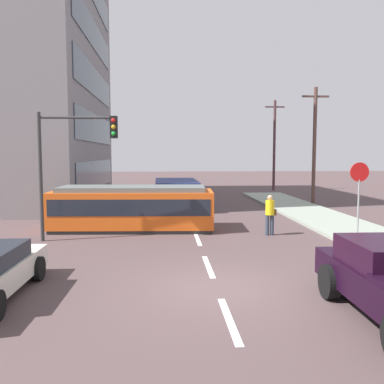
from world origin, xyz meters
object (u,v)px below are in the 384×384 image
stop_sign (359,183)px  utility_pole_far (274,144)px  city_bus (176,192)px  pedestrian_crossing (270,213)px  traffic_light_mast (72,151)px  utility_pole_mid (314,144)px  streetcar_tram (133,207)px

stop_sign → utility_pole_far: 22.12m
utility_pole_far → city_bus: bearing=-127.1°
pedestrian_crossing → traffic_light_mast: traffic_light_mast is taller
stop_sign → utility_pole_mid: bearing=78.6°
streetcar_tram → traffic_light_mast: bearing=-132.8°
city_bus → pedestrian_crossing: city_bus is taller
pedestrian_crossing → stop_sign: (3.34, -0.83, 1.25)m
traffic_light_mast → utility_pole_mid: size_ratio=0.64×
pedestrian_crossing → stop_sign: size_ratio=0.58×
stop_sign → utility_pole_mid: size_ratio=0.37×
streetcar_tram → city_bus: size_ratio=1.36×
traffic_light_mast → pedestrian_crossing: bearing=4.2°
streetcar_tram → utility_pole_mid: (11.35, 8.67, 3.04)m
stop_sign → traffic_light_mast: size_ratio=0.59×
streetcar_tram → traffic_light_mast: (-2.10, -2.27, 2.47)m
pedestrian_crossing → city_bus: bearing=112.7°
city_bus → utility_pole_mid: bearing=10.5°
utility_pole_far → streetcar_tram: bearing=-120.7°
traffic_light_mast → stop_sign: bearing=-1.3°
city_bus → stop_sign: size_ratio=1.83×
streetcar_tram → stop_sign: stop_sign is taller
streetcar_tram → pedestrian_crossing: 5.99m
stop_sign → utility_pole_far: size_ratio=0.35×
streetcar_tram → utility_pole_mid: 14.60m
pedestrian_crossing → traffic_light_mast: 8.26m
city_bus → utility_pole_mid: 9.86m
city_bus → traffic_light_mast: (-4.22, -9.23, 2.46)m
city_bus → utility_pole_mid: (9.23, 1.71, 3.03)m
streetcar_tram → utility_pole_far: (11.51, 19.36, 3.30)m
stop_sign → utility_pole_mid: (2.27, 11.20, 1.84)m
traffic_light_mast → utility_pole_far: utility_pole_far is taller
stop_sign → utility_pole_mid: utility_pole_mid is taller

